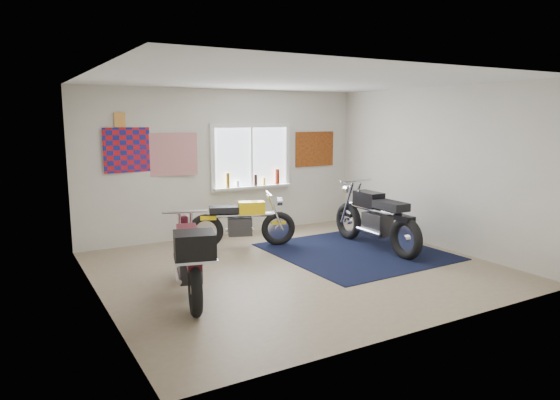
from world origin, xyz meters
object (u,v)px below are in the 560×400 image
maroon_tourer (190,259)px  yellow_triumph (242,223)px  black_chrome_bike (376,220)px  navy_rug (355,251)px

maroon_tourer → yellow_triumph: bearing=-24.8°
yellow_triumph → black_chrome_bike: 2.26m
navy_rug → maroon_tourer: bearing=-166.4°
yellow_triumph → maroon_tourer: 2.57m
black_chrome_bike → maroon_tourer: bearing=103.3°
black_chrome_bike → maroon_tourer: black_chrome_bike is taller
navy_rug → yellow_triumph: bearing=140.2°
yellow_triumph → navy_rug: bearing=-20.5°
navy_rug → yellow_triumph: 1.96m
navy_rug → black_chrome_bike: bearing=2.1°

